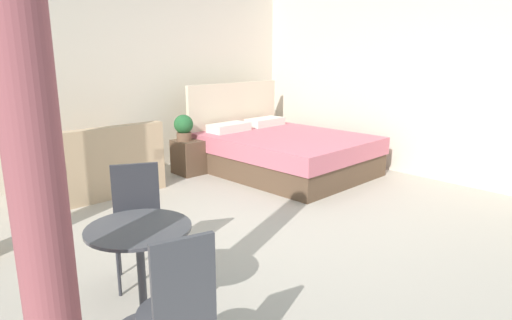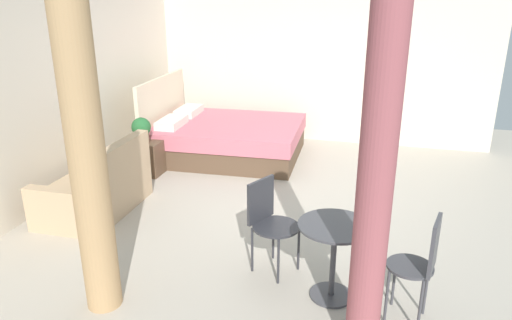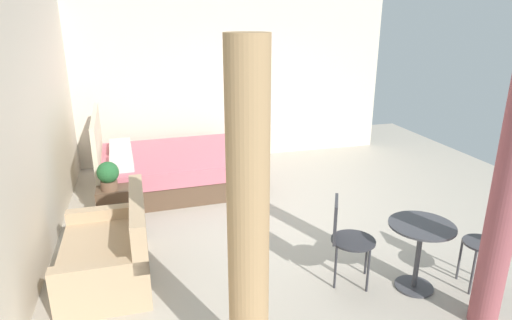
{
  "view_description": "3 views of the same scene",
  "coord_description": "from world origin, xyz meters",
  "px_view_note": "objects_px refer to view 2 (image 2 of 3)",
  "views": [
    {
      "loc": [
        -3.03,
        -3.04,
        1.7
      ],
      "look_at": [
        0.09,
        0.4,
        0.56
      ],
      "focal_mm": 30.87,
      "sensor_mm": 36.0,
      "label": 1
    },
    {
      "loc": [
        -5.46,
        -1.03,
        2.51
      ],
      "look_at": [
        -0.29,
        0.34,
        0.61
      ],
      "focal_mm": 33.16,
      "sensor_mm": 36.0,
      "label": 2
    },
    {
      "loc": [
        -5.05,
        1.73,
        2.58
      ],
      "look_at": [
        0.73,
        0.14,
        0.57
      ],
      "focal_mm": 30.36,
      "sensor_mm": 36.0,
      "label": 3
    }
  ],
  "objects_px": {
    "cafe_chair_near_couch": "(421,260)",
    "balcony_table": "(334,247)",
    "potted_plant": "(141,129)",
    "couch": "(98,190)",
    "cafe_chair_near_window": "(269,217)",
    "bed": "(225,137)",
    "nightstand": "(149,157)"
  },
  "relations": [
    {
      "from": "cafe_chair_near_couch",
      "to": "balcony_table",
      "type": "bearing_deg",
      "value": 76.81
    },
    {
      "from": "potted_plant",
      "to": "cafe_chair_near_couch",
      "type": "relative_size",
      "value": 0.4
    },
    {
      "from": "couch",
      "to": "cafe_chair_near_window",
      "type": "height_order",
      "value": "cafe_chair_near_window"
    },
    {
      "from": "balcony_table",
      "to": "cafe_chair_near_couch",
      "type": "relative_size",
      "value": 0.75
    },
    {
      "from": "bed",
      "to": "cafe_chair_near_couch",
      "type": "relative_size",
      "value": 2.53
    },
    {
      "from": "nightstand",
      "to": "balcony_table",
      "type": "distance_m",
      "value": 3.75
    },
    {
      "from": "bed",
      "to": "cafe_chair_near_window",
      "type": "bearing_deg",
      "value": -154.56
    },
    {
      "from": "balcony_table",
      "to": "cafe_chair_near_window",
      "type": "height_order",
      "value": "cafe_chair_near_window"
    },
    {
      "from": "couch",
      "to": "bed",
      "type": "bearing_deg",
      "value": -18.98
    },
    {
      "from": "bed",
      "to": "nightstand",
      "type": "xyz_separation_m",
      "value": [
        -1.02,
        0.82,
        -0.06
      ]
    },
    {
      "from": "cafe_chair_near_window",
      "to": "couch",
      "type": "bearing_deg",
      "value": 73.27
    },
    {
      "from": "cafe_chair_near_window",
      "to": "cafe_chair_near_couch",
      "type": "distance_m",
      "value": 1.41
    },
    {
      "from": "couch",
      "to": "cafe_chair_near_window",
      "type": "distance_m",
      "value": 2.38
    },
    {
      "from": "bed",
      "to": "balcony_table",
      "type": "bearing_deg",
      "value": -148.14
    },
    {
      "from": "potted_plant",
      "to": "cafe_chair_near_window",
      "type": "height_order",
      "value": "cafe_chair_near_window"
    },
    {
      "from": "couch",
      "to": "nightstand",
      "type": "height_order",
      "value": "couch"
    },
    {
      "from": "nightstand",
      "to": "cafe_chair_near_couch",
      "type": "height_order",
      "value": "cafe_chair_near_couch"
    },
    {
      "from": "cafe_chair_near_window",
      "to": "cafe_chair_near_couch",
      "type": "relative_size",
      "value": 0.95
    },
    {
      "from": "cafe_chair_near_window",
      "to": "balcony_table",
      "type": "bearing_deg",
      "value": -116.15
    },
    {
      "from": "balcony_table",
      "to": "cafe_chair_near_couch",
      "type": "height_order",
      "value": "cafe_chair_near_couch"
    },
    {
      "from": "nightstand",
      "to": "cafe_chair_near_window",
      "type": "xyz_separation_m",
      "value": [
        -2.03,
        -2.27,
        0.29
      ]
    },
    {
      "from": "couch",
      "to": "cafe_chair_near_window",
      "type": "relative_size",
      "value": 1.54
    },
    {
      "from": "bed",
      "to": "cafe_chair_near_window",
      "type": "relative_size",
      "value": 2.66
    },
    {
      "from": "balcony_table",
      "to": "potted_plant",
      "type": "bearing_deg",
      "value": 52.74
    },
    {
      "from": "balcony_table",
      "to": "cafe_chair_near_window",
      "type": "bearing_deg",
      "value": 63.85
    },
    {
      "from": "nightstand",
      "to": "potted_plant",
      "type": "relative_size",
      "value": 1.32
    },
    {
      "from": "couch",
      "to": "cafe_chair_near_window",
      "type": "bearing_deg",
      "value": -106.73
    },
    {
      "from": "balcony_table",
      "to": "couch",
      "type": "bearing_deg",
      "value": 71.09
    },
    {
      "from": "potted_plant",
      "to": "balcony_table",
      "type": "xyz_separation_m",
      "value": [
        -2.24,
        -2.95,
        -0.2
      ]
    },
    {
      "from": "balcony_table",
      "to": "cafe_chair_near_window",
      "type": "relative_size",
      "value": 0.79
    },
    {
      "from": "bed",
      "to": "potted_plant",
      "type": "bearing_deg",
      "value": 142.58
    },
    {
      "from": "potted_plant",
      "to": "cafe_chair_near_couch",
      "type": "xyz_separation_m",
      "value": [
        -2.4,
        -3.63,
        -0.12
      ]
    }
  ]
}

